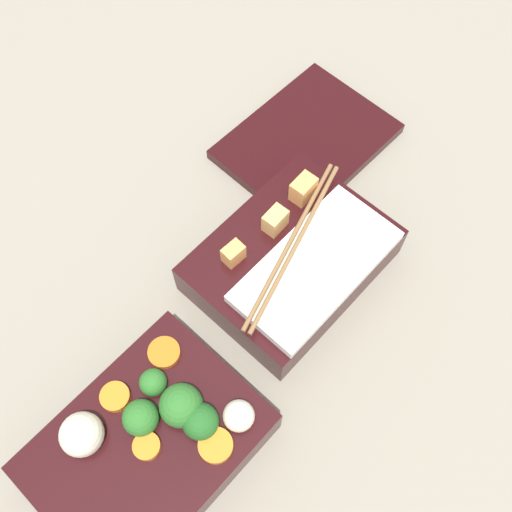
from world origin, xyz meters
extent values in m
plane|color=gray|center=(0.00, 0.00, 0.00)|extent=(3.00, 3.00, 0.00)
cube|color=black|center=(-0.10, -0.01, 0.02)|extent=(0.20, 0.15, 0.05)
sphere|color=#2D7028|center=(-0.06, 0.02, 0.06)|extent=(0.03, 0.03, 0.03)
sphere|color=#236023|center=(-0.06, -0.04, 0.06)|extent=(0.03, 0.03, 0.03)
sphere|color=#2D7028|center=(-0.06, -0.01, 0.06)|extent=(0.04, 0.04, 0.04)
sphere|color=#2D7028|center=(-0.09, 0.01, 0.06)|extent=(0.03, 0.03, 0.03)
cylinder|color=orange|center=(-0.10, 0.04, 0.05)|extent=(0.04, 0.04, 0.01)
cylinder|color=orange|center=(-0.06, -0.06, 0.05)|extent=(0.04, 0.04, 0.01)
cylinder|color=orange|center=(-0.11, -0.02, 0.05)|extent=(0.04, 0.04, 0.01)
cylinder|color=orange|center=(-0.03, 0.04, 0.05)|extent=(0.04, 0.04, 0.01)
sphere|color=beige|center=(-0.14, 0.03, 0.06)|extent=(0.04, 0.04, 0.04)
sphere|color=beige|center=(-0.03, -0.06, 0.06)|extent=(0.03, 0.03, 0.03)
cube|color=black|center=(0.13, 0.02, 0.02)|extent=(0.20, 0.15, 0.05)
cube|color=white|center=(0.13, -0.01, 0.05)|extent=(0.18, 0.09, 0.01)
cube|color=#F4A356|center=(0.08, 0.06, 0.06)|extent=(0.02, 0.02, 0.02)
cube|color=#EAB266|center=(0.14, 0.05, 0.06)|extent=(0.03, 0.02, 0.03)
cube|color=#F4A356|center=(0.19, 0.06, 0.06)|extent=(0.03, 0.02, 0.03)
cylinder|color=olive|center=(0.13, 0.02, 0.06)|extent=(0.21, 0.07, 0.01)
cylinder|color=olive|center=(0.13, 0.02, 0.06)|extent=(0.21, 0.07, 0.01)
cube|color=black|center=(0.28, 0.12, 0.01)|extent=(0.20, 0.15, 0.01)
camera|label=1|loc=(-0.10, -0.15, 0.61)|focal=42.00mm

